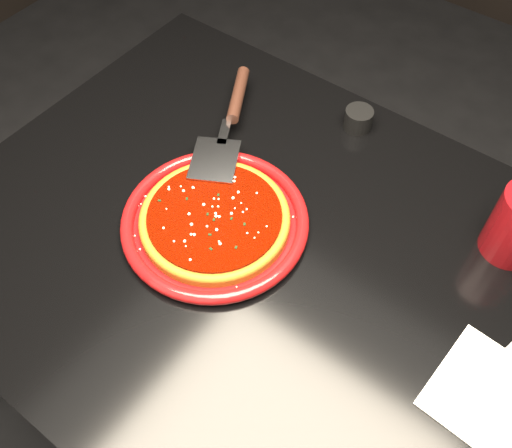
{
  "coord_description": "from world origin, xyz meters",
  "views": [
    {
      "loc": [
        0.21,
        -0.41,
        1.5
      ],
      "look_at": [
        -0.11,
        0.02,
        0.77
      ],
      "focal_mm": 40.0,
      "sensor_mm": 36.0,
      "label": 1
    }
  ],
  "objects_px": {
    "table": "(293,369)",
    "pizza_server": "(228,123)",
    "ramekin": "(358,119)",
    "plate": "(215,221)"
  },
  "relations": [
    {
      "from": "plate",
      "to": "ramekin",
      "type": "xyz_separation_m",
      "value": [
        0.07,
        0.33,
        0.01
      ]
    },
    {
      "from": "table",
      "to": "pizza_server",
      "type": "xyz_separation_m",
      "value": [
        -0.27,
        0.16,
        0.41
      ]
    },
    {
      "from": "table",
      "to": "pizza_server",
      "type": "bearing_deg",
      "value": 150.08
    },
    {
      "from": "plate",
      "to": "ramekin",
      "type": "relative_size",
      "value": 5.88
    },
    {
      "from": "pizza_server",
      "to": "table",
      "type": "bearing_deg",
      "value": -58.57
    },
    {
      "from": "table",
      "to": "ramekin",
      "type": "relative_size",
      "value": 23.25
    },
    {
      "from": "ramekin",
      "to": "table",
      "type": "bearing_deg",
      "value": -72.55
    },
    {
      "from": "ramekin",
      "to": "plate",
      "type": "bearing_deg",
      "value": -101.55
    },
    {
      "from": "plate",
      "to": "pizza_server",
      "type": "distance_m",
      "value": 0.2
    },
    {
      "from": "table",
      "to": "ramekin",
      "type": "height_order",
      "value": "ramekin"
    }
  ]
}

